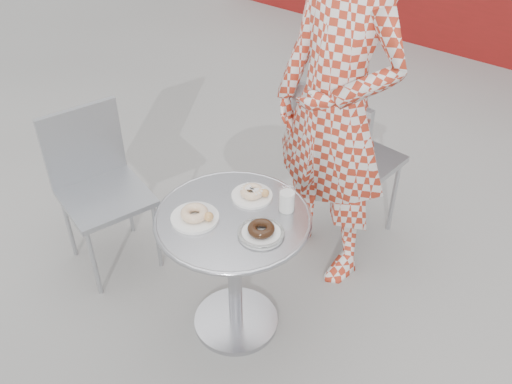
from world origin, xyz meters
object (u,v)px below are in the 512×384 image
Objects in this scene: seated_person at (336,108)px; milk_cup at (287,200)px; chair_left at (110,222)px; plate_far at (253,193)px; bistro_table at (234,246)px; plate_checker at (261,231)px; chair_far at (344,191)px; plate_near at (196,216)px.

seated_person is 0.52m from milk_cup.
plate_far is at bearing -57.88° from chair_left.
chair_left is 1.29m from seated_person.
chair_left is at bearing -131.33° from seated_person.
milk_cup is at bearing 48.99° from bistro_table.
bistro_table is 0.24m from plate_checker.
plate_far is (-0.07, -0.72, 0.39)m from chair_far.
chair_far is at bearing 86.77° from bistro_table.
bistro_table is 0.70× the size of chair_far.
plate_checker is 0.19m from milk_cup.
milk_cup is at bearing 5.74° from plate_far.
chair_far reaches higher than bistro_table.
plate_far is 0.89× the size of plate_near.
milk_cup is (0.07, -0.47, -0.20)m from seated_person.
chair_left is at bearing -166.57° from milk_cup.
chair_left reaches higher than milk_cup.
chair_left is (-0.79, -0.05, -0.24)m from bistro_table.
milk_cup is (0.94, 0.22, 0.46)m from chair_left.
seated_person is (0.03, -0.23, 0.62)m from chair_far.
plate_far is 0.95× the size of plate_checker.
plate_near is (0.68, -0.05, 0.43)m from chair_left.
bistro_table is at bearing -83.83° from plate_far.
seated_person is at bearing 98.45° from milk_cup.
chair_far reaches higher than plate_far.
seated_person reaches higher than milk_cup.
seated_person is (0.87, 0.70, 0.66)m from chair_left.
plate_near is 1.83× the size of milk_cup.
chair_left reaches higher than plate_near.
chair_left is 4.76× the size of plate_far.
plate_far is 0.28m from plate_near.
chair_left is 1.04m from plate_checker.
seated_person reaches higher than chair_left.
plate_far is 0.24m from plate_checker.
seated_person is 9.78× the size of plate_checker.
milk_cup is at bearing 46.80° from plate_near.
seated_person reaches higher than plate_near.
seated_person reaches higher than plate_far.
plate_checker is at bearing -73.20° from seated_person.
chair_far reaches higher than plate_checker.
plate_far is at bearing -91.08° from seated_person.
plate_far is at bearing 135.78° from plate_checker.
plate_near is at bearing -161.46° from plate_checker.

